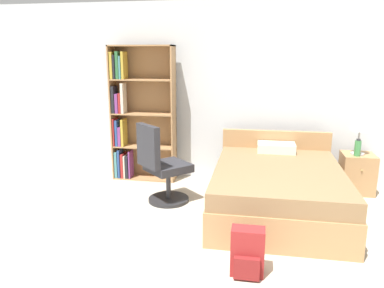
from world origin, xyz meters
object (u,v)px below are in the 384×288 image
Objects in this scene: water_bottle at (358,148)px; backpack_red at (247,253)px; bookshelf at (135,115)px; bed at (277,188)px; table_lamp at (360,126)px; office_chair at (162,167)px; nightstand at (357,173)px.

water_bottle is 2.60m from backpack_red.
bookshelf is 2.36m from bed.
backpack_red is (-1.38, -2.26, -0.72)m from table_lamp.
table_lamp is at bearing 18.28° from office_chair.
table_lamp is at bearing 73.11° from water_bottle.
office_chair reaches higher than water_bottle.
water_bottle is at bearing 58.11° from backpack_red.
office_chair is 1.91× the size of nightstand.
bed is at bearing -0.31° from office_chair.
bookshelf is 8.57× the size of water_bottle.
nightstand is at bearing 58.33° from backpack_red.
nightstand is at bearing 63.32° from water_bottle.
office_chair is 4.46× the size of water_bottle.
bookshelf is 3.25m from nightstand.
office_chair reaches higher than nightstand.
office_chair is 2.59m from water_bottle.
bookshelf is at bearing 178.70° from table_lamp.
bookshelf is at bearing 177.09° from water_bottle.
table_lamp is (3.14, -0.07, -0.05)m from bookshelf.
bed reaches higher than water_bottle.
water_bottle is (1.05, 0.75, 0.36)m from bed.
bookshelf is at bearing 156.29° from bed.
bookshelf is at bearing 125.36° from office_chair.
bookshelf is at bearing 179.00° from nightstand.
water_bottle is at bearing -116.68° from nightstand.
office_chair is at bearing 179.69° from bed.
nightstand is (2.53, 0.84, -0.20)m from office_chair.
office_chair is 2.67m from nightstand.
bookshelf is 1.21m from office_chair.
nightstand reaches higher than backpack_red.
office_chair is at bearing -161.57° from nightstand.
backpack_red is at bearing -52.92° from bookshelf.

